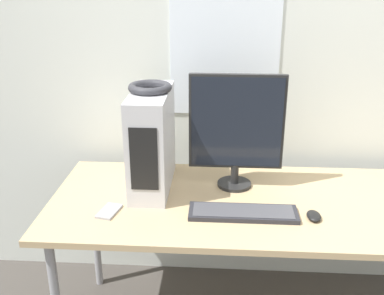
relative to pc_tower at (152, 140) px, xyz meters
name	(u,v)px	position (x,y,z in m)	size (l,w,h in m)	color
wall_back	(279,46)	(0.61, 0.40, 0.38)	(8.00, 0.07, 2.70)	silver
desk	(283,211)	(0.61, -0.12, -0.28)	(2.12, 0.78, 0.74)	tan
pc_tower	(152,140)	(0.00, 0.00, 0.00)	(0.17, 0.46, 0.47)	silver
headphones	(150,87)	(0.00, 0.00, 0.25)	(0.20, 0.20, 0.04)	#333338
monitor_main	(236,127)	(0.39, 0.02, 0.06)	(0.44, 0.16, 0.55)	black
keyboard	(243,213)	(0.42, -0.26, -0.22)	(0.46, 0.14, 0.02)	#28282D
mouse	(314,216)	(0.72, -0.27, -0.22)	(0.06, 0.09, 0.03)	black
cell_phone	(109,211)	(-0.15, -0.27, -0.23)	(0.10, 0.14, 0.01)	#99999E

